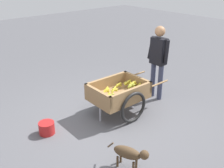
{
  "coord_description": "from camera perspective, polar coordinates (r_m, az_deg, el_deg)",
  "views": [
    {
      "loc": [
        2.92,
        3.44,
        2.82
      ],
      "look_at": [
        -0.15,
        -0.04,
        0.75
      ],
      "focal_mm": 42.87,
      "sensor_mm": 36.0,
      "label": 1
    }
  ],
  "objects": [
    {
      "name": "ground_plane",
      "position": [
        5.32,
        -0.93,
        -7.97
      ],
      "size": [
        24.0,
        24.0,
        0.0
      ],
      "primitive_type": "plane",
      "color": "#56565B"
    },
    {
      "name": "fruit_cart",
      "position": [
        5.4,
        1.48,
        -2.17
      ],
      "size": [
        1.67,
        0.96,
        0.69
      ],
      "color": "#937047",
      "rests_on": "ground"
    },
    {
      "name": "dog",
      "position": [
        4.09,
        3.78,
        -14.54
      ],
      "size": [
        0.32,
        0.64,
        0.4
      ],
      "color": "#4C3823",
      "rests_on": "ground"
    },
    {
      "name": "vendor_person",
      "position": [
        5.95,
        9.83,
        5.85
      ],
      "size": [
        0.22,
        0.58,
        1.66
      ],
      "color": "#333851",
      "rests_on": "ground"
    },
    {
      "name": "plastic_bucket",
      "position": [
        5.06,
        -13.75,
        -9.1
      ],
      "size": [
        0.29,
        0.29,
        0.23
      ],
      "primitive_type": "cylinder",
      "color": "#B21E1E",
      "rests_on": "ground"
    }
  ]
}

